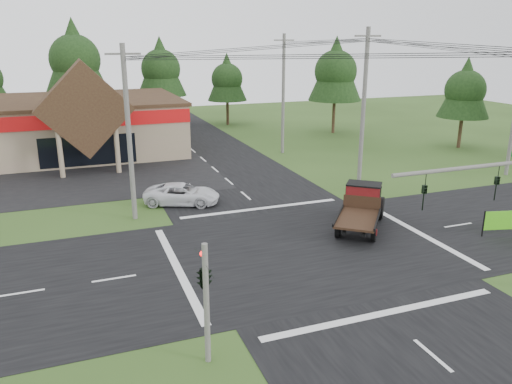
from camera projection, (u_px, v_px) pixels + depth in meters
name	position (u px, v px, depth m)	size (l,w,h in m)	color
ground	(308.00, 249.00, 26.55)	(120.00, 120.00, 0.00)	#2D4819
road_ns	(308.00, 249.00, 26.55)	(12.00, 120.00, 0.02)	black
road_ew	(308.00, 249.00, 26.55)	(120.00, 12.00, 0.02)	black
parking_apron	(39.00, 182.00, 38.91)	(28.00, 14.00, 0.02)	black
cvs_building	(20.00, 127.00, 47.00)	(30.40, 18.20, 9.19)	gray
traffic_signal_corner	(204.00, 266.00, 16.46)	(0.53, 2.48, 4.40)	#595651
utility_pole_nw	(129.00, 133.00, 29.47)	(2.00, 0.30, 10.50)	#595651
utility_pole_ne	(363.00, 111.00, 34.65)	(2.00, 0.30, 11.50)	#595651
utility_pole_n	(283.00, 94.00, 47.24)	(2.00, 0.30, 11.20)	#595651
tree_row_c	(75.00, 57.00, 57.39)	(7.28, 7.28, 13.13)	#332316
tree_row_d	(161.00, 67.00, 62.01)	(6.16, 6.16, 11.11)	#332316
tree_row_e	(227.00, 77.00, 63.28)	(5.04, 5.04, 9.09)	#332316
tree_side_ne	(336.00, 69.00, 57.26)	(6.16, 6.16, 11.11)	#332316
tree_side_e_near	(465.00, 88.00, 49.57)	(5.04, 5.04, 9.09)	#332316
antique_flatbed_truck	(361.00, 208.00, 29.05)	(2.28, 5.97, 2.50)	#5E0D0F
white_pickup	(182.00, 194.00, 33.63)	(2.32, 5.02, 1.40)	silver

